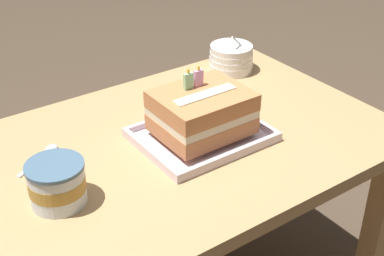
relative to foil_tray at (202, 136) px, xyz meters
The scene contains 6 objects.
dining_table 0.12m from the foil_tray, 140.09° to the left, with size 1.05×0.72×0.69m.
foil_tray is the anchor object (origin of this frame).
birthday_cake 0.07m from the foil_tray, 90.00° to the left, with size 0.22×0.18×0.16m.
bowl_stack 0.42m from the foil_tray, 41.36° to the left, with size 0.14×0.14×0.13m.
ice_cream_tub 0.40m from the foil_tray, behind, with size 0.12×0.12×0.10m.
serving_spoon_near_tray 0.38m from the foil_tray, 155.12° to the left, with size 0.13×0.09×0.01m.
Camera 1 is at (-0.65, -0.96, 1.41)m, focal length 50.96 mm.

